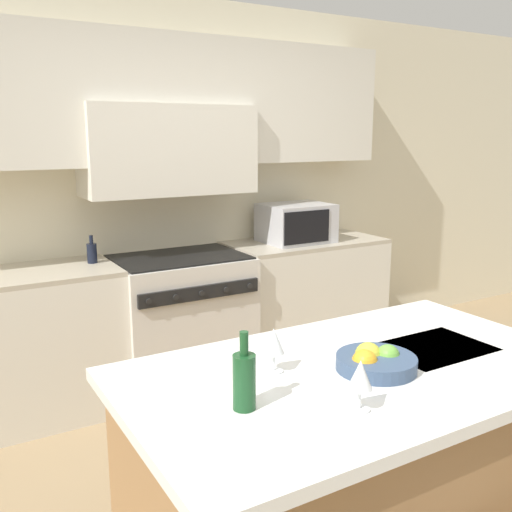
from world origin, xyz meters
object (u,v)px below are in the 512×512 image
Objects in this scene: microwave at (296,223)px; wine_bottle at (244,380)px; fruit_bowl at (375,361)px; range_stove at (181,321)px; wine_glass_near at (360,376)px; wine_glass_far at (274,342)px; oil_bottle_on_counter at (92,252)px.

microwave is 2.71m from wine_bottle.
microwave reaches higher than fruit_bowl.
wine_bottle is at bearing -107.64° from range_stove.
range_stove is at bearing 72.36° from wine_bottle.
wine_glass_near is at bearing -120.09° from microwave.
microwave is at bearing 1.09° from range_stove.
wine_bottle is at bearing -127.71° from microwave.
wine_glass_near is 0.57× the size of fruit_bowl.
wine_bottle is 1.53× the size of wine_glass_near.
wine_glass_far is at bearing 100.85° from wine_glass_near.
range_stove is 3.18× the size of fruit_bowl.
fruit_bowl is at bearing -77.97° from oil_bottle_on_counter.
wine_glass_near is at bearing -79.15° from wine_glass_far.
range_stove is 2.29m from wine_bottle.
wine_bottle is 0.30m from wine_glass_far.
wine_glass_near is (-0.37, -2.32, 0.56)m from range_stove.
wine_glass_near reaches higher than fruit_bowl.
oil_bottle_on_counter reaches higher than range_stove.
microwave is at bearing 62.67° from fruit_bowl.
fruit_bowl is (0.26, 0.22, -0.08)m from wine_glass_near.
wine_glass_far is 0.57× the size of fruit_bowl.
wine_bottle is at bearing -92.62° from oil_bottle_on_counter.
range_stove is at bearing 77.02° from wine_glass_far.
microwave is 1.56m from oil_bottle_on_counter.
wine_glass_near is (0.30, -0.19, 0.02)m from wine_bottle.
fruit_bowl is 2.22m from oil_bottle_on_counter.
wine_bottle is at bearing -139.93° from wine_glass_far.
oil_bottle_on_counter is at bearing 94.90° from wine_glass_near.
fruit_bowl is (-1.09, -2.12, -0.14)m from microwave.
wine_glass_far reaches higher than range_stove.
wine_glass_near is 1.00× the size of wine_glass_far.
wine_bottle reaches higher than range_stove.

